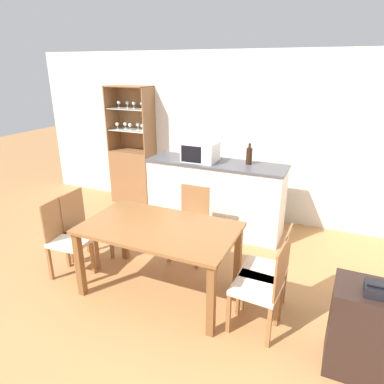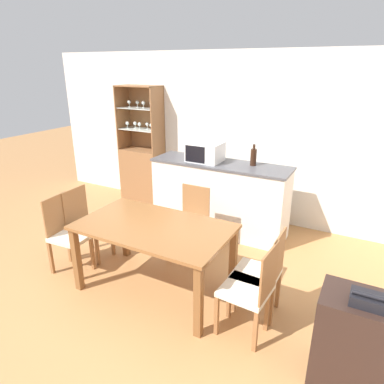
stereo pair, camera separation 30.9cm
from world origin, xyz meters
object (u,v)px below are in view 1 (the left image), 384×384
object	(u,v)px
dining_chair_side_left_near	(68,239)
dining_chair_side_right_far	(268,270)
display_cabinet	(134,168)
dining_chair_side_left_far	(85,228)
dining_chair_head_far	(190,223)
wine_bottle	(249,156)
telephone	(382,291)
dining_table	(159,235)
microwave	(201,152)
dining_chair_side_right_near	(262,287)
side_cabinet	(373,332)

from	to	relation	value
dining_chair_side_left_near	dining_chair_side_right_far	bearing A→B (deg)	92.79
display_cabinet	dining_chair_side_left_far	distance (m)	2.09
dining_chair_head_far	dining_chair_side_left_far	distance (m)	1.30
dining_chair_side_left_near	wine_bottle	bearing A→B (deg)	135.60
dining_chair_side_left_far	wine_bottle	world-z (taller)	wine_bottle
dining_chair_side_left_near	telephone	size ratio (longest dim) A/B	3.82
display_cabinet	dining_table	bearing A→B (deg)	-51.42
dining_table	microwave	distance (m)	1.72
display_cabinet	telephone	bearing A→B (deg)	-33.52
dining_chair_head_far	microwave	size ratio (longest dim) A/B	1.95
display_cabinet	telephone	world-z (taller)	display_cabinet
dining_table	telephone	world-z (taller)	telephone
dining_chair_side_right_near	side_cabinet	world-z (taller)	dining_chair_side_right_near
dining_chair_side_right_near	dining_chair_side_left_far	size ratio (longest dim) A/B	1.00
dining_table	microwave	bearing A→B (deg)	97.62
microwave	side_cabinet	distance (m)	3.05
display_cabinet	dining_chair_side_left_near	xyz separation A→B (m)	(0.58, -2.29, -0.15)
wine_bottle	dining_chair_head_far	bearing A→B (deg)	-115.80
dining_chair_side_right_far	wine_bottle	bearing A→B (deg)	22.72
dining_chair_side_right_near	telephone	world-z (taller)	dining_chair_side_right_near
dining_chair_side_left_far	wine_bottle	size ratio (longest dim) A/B	3.12
wine_bottle	side_cabinet	world-z (taller)	wine_bottle
dining_chair_side_right_near	dining_chair_side_left_near	size ratio (longest dim) A/B	1.00
microwave	dining_chair_side_left_far	bearing A→B (deg)	-121.22
dining_table	dining_chair_side_left_far	bearing A→B (deg)	172.94
telephone	wine_bottle	bearing A→B (deg)	126.97
dining_chair_side_right_near	dining_chair_head_far	size ratio (longest dim) A/B	1.00
side_cabinet	dining_chair_side_right_far	bearing A→B (deg)	155.69
dining_chair_side_left_far	dining_chair_side_right_far	world-z (taller)	same
dining_table	side_cabinet	distance (m)	2.06
dining_chair_side_right_far	wine_bottle	distance (m)	1.87
side_cabinet	dining_chair_head_far	bearing A→B (deg)	152.39
dining_chair_head_far	dining_chair_side_left_near	size ratio (longest dim) A/B	1.00
dining_table	wine_bottle	distance (m)	1.87
dining_chair_side_left_far	dining_chair_side_right_near	bearing A→B (deg)	81.56
dining_chair_side_left_near	dining_chair_side_left_far	xyz separation A→B (m)	(-0.00, 0.28, 0.00)
wine_bottle	dining_table	bearing A→B (deg)	-104.76
display_cabinet	dining_chair_side_left_far	world-z (taller)	display_cabinet
display_cabinet	microwave	distance (m)	1.67
dining_chair_side_left_far	side_cabinet	bearing A→B (deg)	81.37
dining_table	telephone	bearing A→B (deg)	-9.18
dining_table	wine_bottle	xyz separation A→B (m)	(0.46, 1.74, 0.49)
dining_chair_side_right_far	telephone	xyz separation A→B (m)	(0.89, -0.47, 0.35)
dining_chair_side_left_far	side_cabinet	size ratio (longest dim) A/B	1.20
display_cabinet	microwave	world-z (taller)	display_cabinet
dining_chair_side_right_far	microwave	size ratio (longest dim) A/B	1.95
dining_chair_side_left_near	wine_bottle	distance (m)	2.56
dining_chair_side_left_near	wine_bottle	world-z (taller)	wine_bottle
dining_chair_side_right_near	wine_bottle	size ratio (longest dim) A/B	3.12
dining_chair_side_left_near	microwave	distance (m)	2.12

